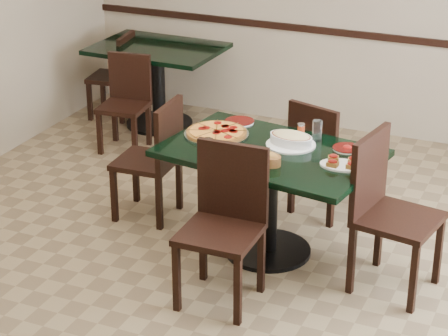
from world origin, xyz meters
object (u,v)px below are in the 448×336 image
at_px(chair_far, 320,154).
at_px(bread_basket, 267,158).
at_px(main_table, 270,176).
at_px(back_chair_left, 118,72).
at_px(pepperoni_pizza, 217,132).
at_px(chair_left, 156,154).
at_px(chair_near, 225,215).
at_px(chair_right, 385,203).
at_px(lasagna_casserole, 291,139).
at_px(bruschetta_platter, 343,163).
at_px(back_table, 158,71).
at_px(back_chair_near, 126,97).

distance_m(chair_far, bread_basket, 0.94).
bearing_deg(main_table, back_chair_left, 148.28).
distance_m(main_table, chair_far, 0.69).
relative_size(back_chair_left, pepperoni_pizza, 1.85).
relative_size(main_table, chair_left, 1.65).
relative_size(chair_near, chair_right, 0.97).
bearing_deg(chair_far, main_table, 96.54).
relative_size(pepperoni_pizza, bread_basket, 2.05).
height_order(main_table, chair_near, chair_near).
bearing_deg(chair_right, main_table, 93.35).
height_order(main_table, pepperoni_pizza, pepperoni_pizza).
distance_m(chair_near, chair_right, 0.99).
height_order(chair_left, pepperoni_pizza, chair_left).
bearing_deg(lasagna_casserole, back_chair_left, 152.12).
relative_size(main_table, chair_right, 1.48).
relative_size(bread_basket, bruschetta_platter, 0.71).
bearing_deg(chair_near, back_table, 124.25).
relative_size(chair_right, bread_basket, 4.66).
bearing_deg(chair_left, chair_near, 45.61).
distance_m(chair_left, bruschetta_platter, 1.48).
height_order(back_table, chair_near, chair_near).
relative_size(back_chair_near, back_chair_left, 1.01).
bearing_deg(back_chair_near, chair_left, -58.31).
bearing_deg(lasagna_casserole, bread_basket, -86.86).
xyz_separation_m(chair_right, lasagna_casserole, (-0.70, 0.22, 0.23)).
xyz_separation_m(chair_far, back_chair_left, (-2.38, 1.23, -0.04)).
height_order(back_table, chair_left, chair_left).
distance_m(chair_far, lasagna_casserole, 0.63).
xyz_separation_m(back_chair_near, lasagna_casserole, (1.90, -1.16, 0.34)).
bearing_deg(chair_right, pepperoni_pizza, 90.70).
xyz_separation_m(chair_left, back_chair_near, (-0.87, 1.11, -0.05)).
relative_size(chair_right, pepperoni_pizza, 2.28).
bearing_deg(bread_basket, chair_near, -96.70).
bearing_deg(bruschetta_platter, back_table, 134.94).
relative_size(main_table, back_chair_near, 1.80).
bearing_deg(main_table, lasagna_casserole, 61.37).
bearing_deg(back_chair_near, chair_far, -24.09).
xyz_separation_m(chair_near, chair_left, (-0.88, 0.77, -0.05)).
distance_m(back_chair_near, back_chair_left, 0.76).
xyz_separation_m(pepperoni_pizza, bruschetta_platter, (0.93, -0.18, 0.01)).
relative_size(back_table, lasagna_casserole, 3.53).
relative_size(back_table, chair_near, 1.19).
distance_m(main_table, back_table, 2.59).
relative_size(chair_near, chair_left, 1.09).
distance_m(pepperoni_pizza, bread_basket, 0.59).
bearing_deg(lasagna_casserole, back_table, 146.74).
distance_m(back_chair_near, pepperoni_pizza, 1.84).
bearing_deg(pepperoni_pizza, lasagna_casserole, 2.11).
bearing_deg(chair_far, back_chair_near, 0.22).
xyz_separation_m(back_table, pepperoni_pizza, (1.37, -1.76, 0.24)).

